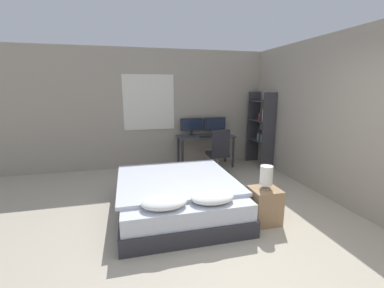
{
  "coord_description": "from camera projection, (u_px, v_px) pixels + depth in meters",
  "views": [
    {
      "loc": [
        -1.24,
        -2.14,
        1.83
      ],
      "look_at": [
        -0.04,
        2.67,
        0.75
      ],
      "focal_mm": 24.0,
      "sensor_mm": 36.0,
      "label": 1
    }
  ],
  "objects": [
    {
      "name": "bookshelf",
      "position": [
        262.0,
        126.0,
        6.01
      ],
      "size": [
        0.32,
        0.76,
        1.74
      ],
      "color": "#333338",
      "rests_on": "ground_plane"
    },
    {
      "name": "desk",
      "position": [
        205.0,
        140.0,
        6.02
      ],
      "size": [
        1.31,
        0.58,
        0.74
      ],
      "color": "#38383D",
      "rests_on": "ground_plane"
    },
    {
      "name": "nightstand",
      "position": [
        264.0,
        206.0,
        3.54
      ],
      "size": [
        0.38,
        0.37,
        0.49
      ],
      "color": "#997551",
      "rests_on": "ground_plane"
    },
    {
      "name": "monitor_left",
      "position": [
        192.0,
        125.0,
        6.06
      ],
      "size": [
        0.55,
        0.16,
        0.4
      ],
      "color": "black",
      "rests_on": "desk"
    },
    {
      "name": "office_chair",
      "position": [
        218.0,
        157.0,
        5.44
      ],
      "size": [
        0.52,
        0.52,
        1.0
      ],
      "color": "black",
      "rests_on": "ground_plane"
    },
    {
      "name": "computer_mouse",
      "position": [
        220.0,
        136.0,
        5.89
      ],
      "size": [
        0.07,
        0.05,
        0.04
      ],
      "color": "black",
      "rests_on": "desk"
    },
    {
      "name": "bed",
      "position": [
        178.0,
        196.0,
        3.87
      ],
      "size": [
        1.74,
        1.98,
        0.57
      ],
      "color": "#2D2D33",
      "rests_on": "ground_plane"
    },
    {
      "name": "wall_side_right",
      "position": [
        327.0,
        117.0,
        4.33
      ],
      "size": [
        0.06,
        12.0,
        2.7
      ],
      "color": "#9E9384",
      "rests_on": "ground_plane"
    },
    {
      "name": "monitor_right",
      "position": [
        215.0,
        124.0,
        6.19
      ],
      "size": [
        0.55,
        0.16,
        0.4
      ],
      "color": "black",
      "rests_on": "desk"
    },
    {
      "name": "wall_back",
      "position": [
        181.0,
        109.0,
        6.08
      ],
      "size": [
        12.0,
        0.08,
        2.7
      ],
      "color": "#9E9384",
      "rests_on": "ground_plane"
    },
    {
      "name": "keyboard",
      "position": [
        208.0,
        137.0,
        5.82
      ],
      "size": [
        0.38,
        0.13,
        0.02
      ],
      "color": "black",
      "rests_on": "desk"
    },
    {
      "name": "bedside_lamp",
      "position": [
        266.0,
        176.0,
        3.45
      ],
      "size": [
        0.17,
        0.17,
        0.32
      ],
      "color": "gray",
      "rests_on": "nightstand"
    },
    {
      "name": "ground_plane",
      "position": [
        257.0,
        265.0,
        2.71
      ],
      "size": [
        20.0,
        20.0,
        0.0
      ],
      "primitive_type": "plane",
      "color": "#B2A893"
    }
  ]
}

